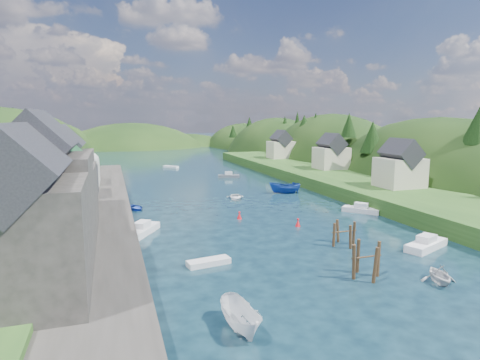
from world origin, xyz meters
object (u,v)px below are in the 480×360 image
object	(u,v)px
piling_cluster_near	(366,263)
channel_buoy_near	(298,223)
piling_cluster_far	(344,236)
channel_buoy_far	(239,216)

from	to	relation	value
piling_cluster_near	channel_buoy_near	xyz separation A→B (m)	(1.88, 17.53, -0.87)
piling_cluster_near	piling_cluster_far	world-z (taller)	piling_cluster_near
piling_cluster_near	channel_buoy_near	size ratio (longest dim) A/B	3.50
piling_cluster_far	channel_buoy_far	xyz separation A→B (m)	(-7.53, 14.98, -0.58)
piling_cluster_near	channel_buoy_far	world-z (taller)	piling_cluster_near
piling_cluster_far	channel_buoy_far	size ratio (longest dim) A/B	2.96
channel_buoy_far	piling_cluster_far	bearing A→B (deg)	-63.30
piling_cluster_near	channel_buoy_near	distance (m)	17.65
piling_cluster_near	channel_buoy_near	bearing A→B (deg)	83.88
channel_buoy_near	channel_buoy_far	size ratio (longest dim) A/B	1.00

